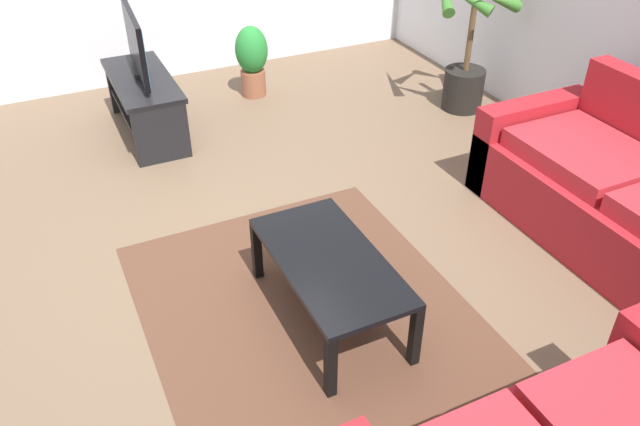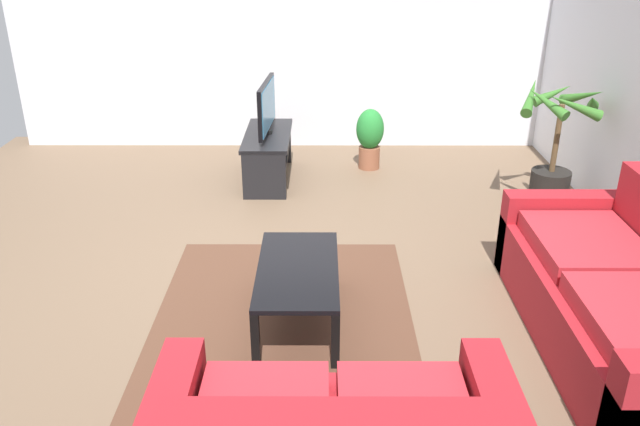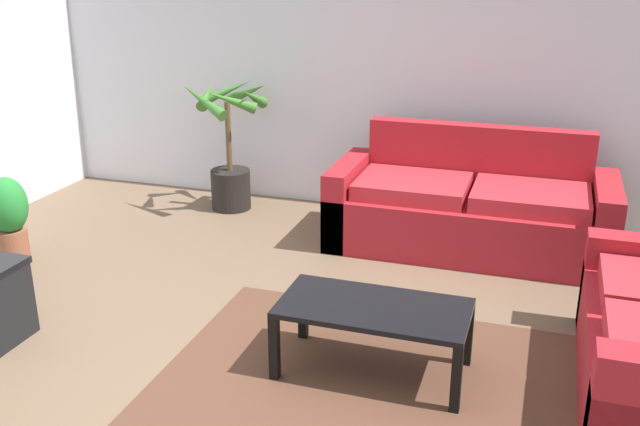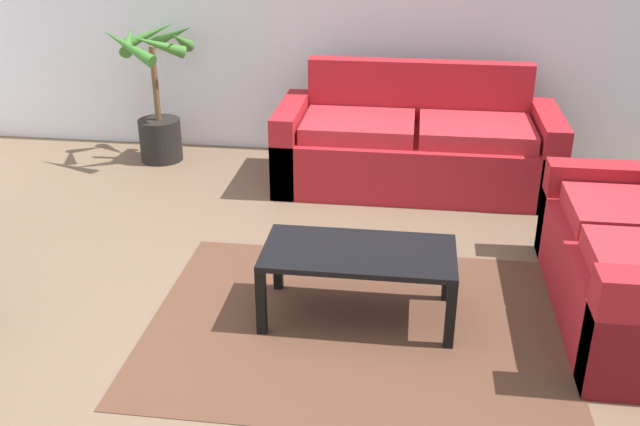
{
  "view_description": "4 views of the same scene",
  "coord_description": "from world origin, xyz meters",
  "px_view_note": "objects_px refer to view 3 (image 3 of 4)",
  "views": [
    {
      "loc": [
        3.0,
        -0.82,
        2.44
      ],
      "look_at": [
        0.48,
        0.38,
        0.51
      ],
      "focal_mm": 35.54,
      "sensor_mm": 36.0,
      "label": 1
    },
    {
      "loc": [
        4.29,
        0.47,
        2.38
      ],
      "look_at": [
        0.42,
        0.46,
        0.64
      ],
      "focal_mm": 35.99,
      "sensor_mm": 36.0,
      "label": 2
    },
    {
      "loc": [
        1.51,
        -3.01,
        2.15
      ],
      "look_at": [
        0.26,
        0.83,
        0.7
      ],
      "focal_mm": 40.16,
      "sensor_mm": 36.0,
      "label": 3
    },
    {
      "loc": [
        0.97,
        -3.02,
        2.14
      ],
      "look_at": [
        0.46,
        0.76,
        0.4
      ],
      "focal_mm": 40.31,
      "sensor_mm": 36.0,
      "label": 4
    }
  ],
  "objects_px": {
    "potted_palm": "(230,154)",
    "coffee_table": "(374,314)",
    "couch_main": "(470,211)",
    "potted_plant_small": "(9,215)"
  },
  "relations": [
    {
      "from": "potted_palm",
      "to": "potted_plant_small",
      "type": "distance_m",
      "value": 1.9
    },
    {
      "from": "coffee_table",
      "to": "potted_palm",
      "type": "height_order",
      "value": "potted_palm"
    },
    {
      "from": "potted_palm",
      "to": "coffee_table",
      "type": "bearing_deg",
      "value": -50.04
    },
    {
      "from": "couch_main",
      "to": "potted_plant_small",
      "type": "bearing_deg",
      "value": -157.88
    },
    {
      "from": "potted_plant_small",
      "to": "potted_palm",
      "type": "bearing_deg",
      "value": 55.76
    },
    {
      "from": "couch_main",
      "to": "coffee_table",
      "type": "xyz_separation_m",
      "value": [
        -0.27,
        -1.96,
        0.05
      ]
    },
    {
      "from": "couch_main",
      "to": "coffee_table",
      "type": "height_order",
      "value": "couch_main"
    },
    {
      "from": "coffee_table",
      "to": "couch_main",
      "type": "bearing_deg",
      "value": 82.05
    },
    {
      "from": "coffee_table",
      "to": "potted_palm",
      "type": "relative_size",
      "value": 0.87
    },
    {
      "from": "potted_palm",
      "to": "potted_plant_small",
      "type": "xyz_separation_m",
      "value": [
        -1.07,
        -1.57,
        -0.15
      ]
    }
  ]
}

